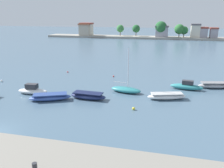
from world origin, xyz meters
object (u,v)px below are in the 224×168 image
moored_boat_2 (33,90)px  moored_boat_3 (50,97)px  mooring_buoy_0 (113,76)px  mooring_buoy_2 (1,81)px  moored_boat_7 (187,86)px  moored_boat_8 (215,85)px  mooring_bollard (35,168)px  mooring_buoy_3 (68,72)px  mooring_buoy_4 (134,108)px  moored_boat_6 (167,96)px  moored_boat_5 (126,90)px  moored_boat_4 (88,96)px

moored_boat_2 → moored_boat_3: size_ratio=0.78×
mooring_buoy_0 → mooring_buoy_2: mooring_buoy_2 is taller
moored_boat_7 → mooring_buoy_2: (-30.77, -3.07, -0.33)m
moored_boat_2 → mooring_buoy_0: (9.26, 12.25, -0.38)m
moored_boat_8 → mooring_bollard: bearing=-131.2°
mooring_buoy_0 → mooring_buoy_3: mooring_buoy_0 is taller
moored_boat_2 → mooring_buoy_3: (-0.44, 13.44, -0.39)m
mooring_buoy_2 → mooring_buoy_4: size_ratio=0.98×
mooring_buoy_3 → mooring_buoy_0: bearing=-7.0°
moored_boat_7 → mooring_buoy_0: size_ratio=18.01×
moored_boat_2 → moored_boat_6: moored_boat_2 is taller
moored_boat_8 → mooring_buoy_3: 27.22m
mooring_bollard → mooring_buoy_4: 16.20m
moored_boat_5 → mooring_buoy_4: 6.81m
moored_boat_5 → mooring_buoy_0: bearing=125.8°
moored_boat_3 → moored_boat_4: 5.12m
moored_boat_2 → mooring_buoy_0: size_ratio=16.15×
moored_boat_7 → mooring_buoy_3: bearing=172.8°
moored_boat_5 → mooring_buoy_0: (-3.89, 8.41, -0.29)m
moored_boat_4 → mooring_buoy_0: bearing=89.4°
moored_boat_3 → moored_boat_6: size_ratio=1.04×
mooring_buoy_0 → mooring_buoy_4: (6.04, -14.87, 0.04)m
mooring_buoy_4 → moored_boat_8: bearing=47.0°
mooring_bollard → moored_boat_6: size_ratio=0.12×
mooring_buoy_3 → moored_boat_5: bearing=-35.2°
moored_boat_5 → moored_boat_6: 6.17m
moored_boat_5 → mooring_buoy_2: bearing=-170.5°
mooring_bollard → mooring_buoy_3: (-11.96, 31.69, -2.02)m
moored_boat_6 → moored_boat_8: moored_boat_8 is taller
moored_boat_5 → mooring_buoy_3: 16.64m
moored_boat_6 → moored_boat_8: 10.20m
mooring_bollard → moored_boat_6: mooring_bollard is taller
moored_boat_4 → moored_boat_6: size_ratio=0.92×
moored_boat_2 → moored_boat_5: 13.70m
moored_boat_2 → mooring_buoy_0: bearing=48.7°
moored_boat_3 → moored_boat_5: moored_boat_5 is taller
mooring_bollard → mooring_buoy_4: size_ratio=1.77×
moored_boat_2 → moored_boat_4: moored_boat_2 is taller
mooring_bollard → mooring_buoy_0: size_ratio=2.29×
moored_boat_2 → moored_boat_6: (19.12, 2.29, -0.11)m
mooring_bollard → moored_boat_8: 31.44m
moored_boat_4 → moored_boat_6: 10.78m
mooring_buoy_3 → moored_boat_8: bearing=-8.6°
moored_boat_2 → moored_boat_6: bearing=2.6°
mooring_bollard → mooring_buoy_4: bearing=76.4°
mooring_bollard → moored_boat_7: size_ratio=0.13×
moored_boat_4 → mooring_buoy_3: 16.35m
moored_boat_2 → mooring_buoy_2: moored_boat_2 is taller
moored_boat_4 → moored_boat_8: size_ratio=0.90×
mooring_buoy_4 → moored_boat_4: bearing=159.9°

